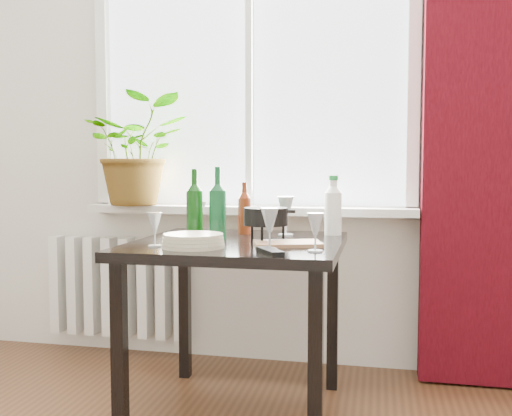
% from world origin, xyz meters
% --- Properties ---
extents(window, '(1.72, 0.08, 1.62)m').
position_xyz_m(window, '(0.00, 2.22, 1.60)').
color(window, white).
rests_on(window, ground).
extents(windowsill, '(1.72, 0.20, 0.04)m').
position_xyz_m(windowsill, '(0.00, 2.15, 0.82)').
color(windowsill, silver).
rests_on(windowsill, ground).
extents(curtain, '(0.50, 0.12, 2.56)m').
position_xyz_m(curtain, '(1.12, 2.12, 1.30)').
color(curtain, '#35040B').
rests_on(curtain, ground).
extents(radiator, '(0.80, 0.10, 0.55)m').
position_xyz_m(radiator, '(-0.75, 2.18, 0.38)').
color(radiator, white).
rests_on(radiator, ground).
extents(table, '(0.85, 0.85, 0.74)m').
position_xyz_m(table, '(0.10, 1.55, 0.65)').
color(table, black).
rests_on(table, ground).
extents(potted_plant, '(0.66, 0.62, 0.58)m').
position_xyz_m(potted_plant, '(-0.58, 2.10, 1.14)').
color(potted_plant, '#2A6E1D').
rests_on(potted_plant, windowsill).
extents(wine_bottle_left, '(0.09, 0.09, 0.30)m').
position_xyz_m(wine_bottle_left, '(-0.10, 1.59, 0.89)').
color(wine_bottle_left, '#0B3B0B').
rests_on(wine_bottle_left, table).
extents(wine_bottle_right, '(0.09, 0.09, 0.31)m').
position_xyz_m(wine_bottle_right, '(0.00, 1.58, 0.89)').
color(wine_bottle_right, '#0D4520').
rests_on(wine_bottle_right, table).
extents(bottle_amber, '(0.07, 0.07, 0.24)m').
position_xyz_m(bottle_amber, '(0.07, 1.80, 0.86)').
color(bottle_amber, maroon).
rests_on(bottle_amber, table).
extents(cleaning_bottle, '(0.09, 0.09, 0.27)m').
position_xyz_m(cleaning_bottle, '(0.47, 1.84, 0.88)').
color(cleaning_bottle, white).
rests_on(cleaning_bottle, table).
extents(wineglass_front_right, '(0.07, 0.07, 0.16)m').
position_xyz_m(wineglass_front_right, '(0.28, 1.32, 0.82)').
color(wineglass_front_right, '#B2BAC0').
rests_on(wineglass_front_right, table).
extents(wineglass_far_right, '(0.07, 0.07, 0.14)m').
position_xyz_m(wineglass_far_right, '(0.45, 1.31, 0.81)').
color(wineglass_far_right, silver).
rests_on(wineglass_far_right, table).
extents(wineglass_back_center, '(0.10, 0.10, 0.18)m').
position_xyz_m(wineglass_back_center, '(0.26, 1.78, 0.83)').
color(wineglass_back_center, silver).
rests_on(wineglass_back_center, table).
extents(wineglass_back_left, '(0.07, 0.07, 0.15)m').
position_xyz_m(wineglass_back_left, '(-0.14, 1.77, 0.82)').
color(wineglass_back_left, silver).
rests_on(wineglass_back_left, table).
extents(wineglass_front_left, '(0.06, 0.06, 0.13)m').
position_xyz_m(wineglass_front_left, '(-0.17, 1.31, 0.81)').
color(wineglass_front_left, silver).
rests_on(wineglass_front_left, table).
extents(plate_stack, '(0.30, 0.30, 0.05)m').
position_xyz_m(plate_stack, '(-0.02, 1.32, 0.77)').
color(plate_stack, beige).
rests_on(plate_stack, table).
extents(fondue_pot, '(0.22, 0.19, 0.14)m').
position_xyz_m(fondue_pot, '(0.22, 1.55, 0.81)').
color(fondue_pot, black).
rests_on(fondue_pot, table).
extents(tv_remote, '(0.12, 0.16, 0.02)m').
position_xyz_m(tv_remote, '(0.30, 1.23, 0.75)').
color(tv_remote, black).
rests_on(tv_remote, table).
extents(cutting_board, '(0.30, 0.23, 0.01)m').
position_xyz_m(cutting_board, '(0.32, 1.46, 0.75)').
color(cutting_board, '#A7734B').
rests_on(cutting_board, table).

